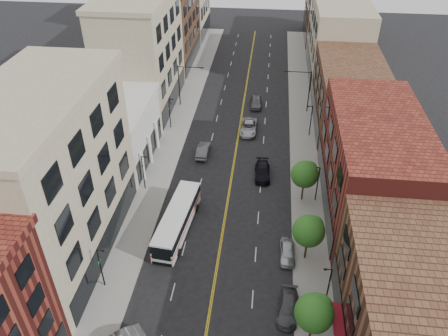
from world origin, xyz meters
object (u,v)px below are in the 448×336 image
(city_bus, at_px, (177,219))
(car_lane_c, at_px, (256,102))
(car_lane_behind, at_px, (203,150))
(car_parked_far, at_px, (287,252))
(car_lane_b, at_px, (249,127))
(car_parked_mid, at_px, (288,308))
(car_lane_a, at_px, (262,172))

(city_bus, bearing_deg, car_lane_c, 82.87)
(car_lane_behind, bearing_deg, car_parked_far, 122.51)
(car_lane_behind, bearing_deg, car_lane_b, -130.01)
(car_parked_mid, distance_m, car_lane_a, 21.97)
(car_lane_a, distance_m, car_lane_c, 20.54)
(car_lane_behind, height_order, car_lane_a, car_lane_behind)
(car_lane_behind, relative_size, car_lane_c, 0.99)
(car_parked_far, relative_size, car_lane_b, 0.73)
(car_lane_b, distance_m, car_lane_c, 8.82)
(city_bus, bearing_deg, car_lane_a, 57.51)
(city_bus, height_order, car_parked_far, city_bus)
(car_parked_mid, distance_m, car_parked_far, 7.18)
(city_bus, height_order, car_parked_mid, city_bus)
(city_bus, height_order, car_lane_b, city_bus)
(car_parked_mid, height_order, car_parked_far, car_parked_far)
(car_parked_mid, xyz_separation_m, car_lane_c, (-5.16, 42.19, 0.13))
(car_parked_mid, bearing_deg, car_lane_behind, 119.45)
(car_parked_far, relative_size, car_lane_behind, 0.87)
(car_parked_far, xyz_separation_m, car_lane_behind, (-12.04, 18.90, 0.08))
(car_lane_a, relative_size, car_lane_b, 0.89)
(car_parked_mid, xyz_separation_m, car_lane_behind, (-12.04, 26.08, 0.10))
(car_lane_a, height_order, car_lane_c, car_lane_c)
(car_parked_far, height_order, car_lane_c, car_lane_c)
(car_parked_far, bearing_deg, car_lane_b, 101.84)
(car_lane_a, relative_size, car_lane_c, 1.06)
(city_bus, height_order, car_lane_behind, city_bus)
(car_parked_mid, bearing_deg, car_lane_a, 103.20)
(car_parked_far, bearing_deg, car_lane_a, 101.78)
(city_bus, distance_m, car_lane_b, 24.42)
(city_bus, height_order, car_lane_a, city_bus)
(car_parked_mid, height_order, car_lane_b, car_lane_b)
(city_bus, distance_m, car_parked_far, 12.94)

